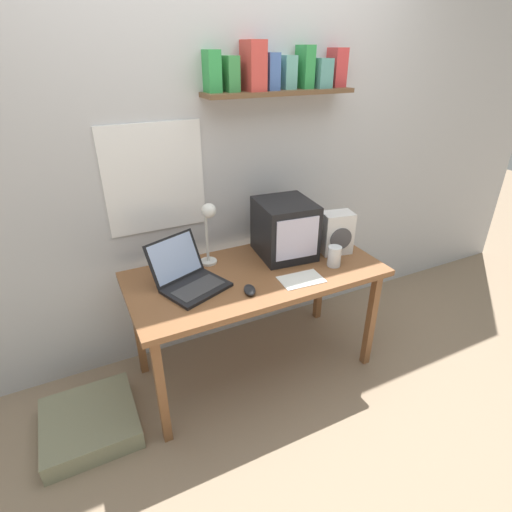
{
  "coord_description": "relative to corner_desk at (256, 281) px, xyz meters",
  "views": [
    {
      "loc": [
        -0.88,
        -1.79,
        1.85
      ],
      "look_at": [
        0.0,
        0.0,
        0.82
      ],
      "focal_mm": 28.0,
      "sensor_mm": 36.0,
      "label": 1
    }
  ],
  "objects": [
    {
      "name": "ground_plane",
      "position": [
        0.0,
        0.0,
        -0.65
      ],
      "size": [
        12.0,
        12.0,
        0.0
      ],
      "primitive_type": "plane",
      "color": "gray"
    },
    {
      "name": "back_wall",
      "position": [
        0.01,
        0.47,
        0.66
      ],
      "size": [
        5.6,
        0.24,
        2.6
      ],
      "color": "silver",
      "rests_on": "ground_plane"
    },
    {
      "name": "corner_desk",
      "position": [
        0.0,
        0.0,
        0.0
      ],
      "size": [
        1.46,
        0.69,
        0.72
      ],
      "color": "brown",
      "rests_on": "ground_plane"
    },
    {
      "name": "crt_monitor",
      "position": [
        0.26,
        0.12,
        0.24
      ],
      "size": [
        0.35,
        0.38,
        0.34
      ],
      "rotation": [
        0.0,
        0.0,
        -0.1
      ],
      "color": "black",
      "rests_on": "corner_desk"
    },
    {
      "name": "laptop",
      "position": [
        -0.4,
        0.04,
        0.13
      ],
      "size": [
        0.42,
        0.43,
        0.24
      ],
      "rotation": [
        0.0,
        0.0,
        0.37
      ],
      "color": "black",
      "rests_on": "corner_desk"
    },
    {
      "name": "desk_lamp",
      "position": [
        -0.21,
        0.19,
        0.33
      ],
      "size": [
        0.1,
        0.14,
        0.39
      ],
      "rotation": [
        0.0,
        0.0,
        0.08
      ],
      "color": "silver",
      "rests_on": "corner_desk"
    },
    {
      "name": "juice_glass",
      "position": [
        0.44,
        -0.14,
        0.12
      ],
      "size": [
        0.08,
        0.08,
        0.12
      ],
      "color": "white",
      "rests_on": "corner_desk"
    },
    {
      "name": "space_heater",
      "position": [
        0.56,
        0.01,
        0.2
      ],
      "size": [
        0.21,
        0.16,
        0.26
      ],
      "rotation": [
        0.0,
        0.0,
        -0.19
      ],
      "color": "white",
      "rests_on": "corner_desk"
    },
    {
      "name": "computer_mouse",
      "position": [
        -0.13,
        -0.19,
        0.08
      ],
      "size": [
        0.09,
        0.12,
        0.03
      ],
      "rotation": [
        0.0,
        0.0,
        -0.27
      ],
      "color": "#232326",
      "rests_on": "corner_desk"
    },
    {
      "name": "open_notebook",
      "position": [
        0.6,
        0.23,
        0.07
      ],
      "size": [
        0.21,
        0.15,
        0.0
      ],
      "rotation": [
        0.0,
        0.0,
        0.01
      ],
      "color": "white",
      "rests_on": "corner_desk"
    },
    {
      "name": "loose_paper_near_monitor",
      "position": [
        0.18,
        -0.19,
        0.07
      ],
      "size": [
        0.25,
        0.17,
        0.0
      ],
      "rotation": [
        0.0,
        0.0,
        -0.07
      ],
      "color": "silver",
      "rests_on": "corner_desk"
    },
    {
      "name": "floor_cushion",
      "position": [
        -1.03,
        -0.05,
        -0.59
      ],
      "size": [
        0.48,
        0.48,
        0.11
      ],
      "color": "gray",
      "rests_on": "ground_plane"
    }
  ]
}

